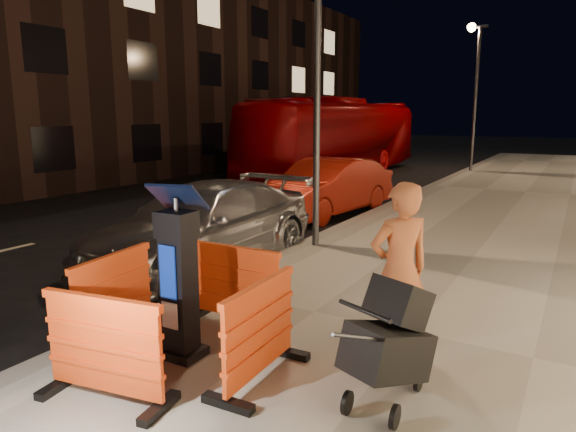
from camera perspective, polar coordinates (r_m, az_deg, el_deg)
The scene contains 15 objects.
ground_plane at distance 7.47m, azimuth -9.30°, elevation -9.01°, with size 120.00×120.00×0.00m, color black.
sidewalk at distance 6.13m, azimuth 13.65°, elevation -13.08°, with size 6.00×60.00×0.15m, color gray.
kerb at distance 7.45m, azimuth -9.31°, elevation -8.47°, with size 0.30×60.00×0.15m, color slate.
parking_kiosk at distance 5.22m, azimuth -12.06°, elevation -6.63°, with size 0.53×0.53×1.67m, color black.
barrier_front at distance 4.74m, azimuth -19.76°, elevation -13.75°, with size 1.20×0.49×0.93m, color #EF4614.
barrier_back at distance 6.03m, azimuth -5.85°, elevation -7.67°, with size 1.20×0.49×0.93m, color #EF4614.
barrier_kerbside at distance 5.98m, azimuth -18.79°, elevation -8.40°, with size 1.20×0.49×0.93m, color #EF4614.
barrier_bldgside at distance 4.80m, azimuth -3.17°, elevation -12.73°, with size 1.20×0.49×0.93m, color #EF4614.
car_silver at distance 9.10m, azimuth -9.36°, elevation -5.31°, with size 1.95×4.81×1.40m, color #AFAFB4.
car_red at distance 13.37m, azimuth 4.30°, elevation 0.12°, with size 1.54×4.41×1.45m, color maroon.
bus_doubledecker at distance 22.31m, azimuth 5.34°, elevation 4.56°, with size 2.71×11.57×3.22m, color #990306.
man at distance 5.24m, azimuth 12.27°, elevation -5.93°, with size 0.65×0.43×1.78m, color #A5542D.
stroller at distance 4.52m, azimuth 10.95°, elevation -13.98°, with size 0.52×0.81×1.01m, color black.
street_lamp_mid at distance 9.42m, azimuth 3.27°, elevation 14.76°, with size 0.12×0.12×6.00m, color #3F3F44.
street_lamp_far at distance 23.79m, azimuth 20.10°, elevation 11.96°, with size 0.12×0.12×6.00m, color #3F3F44.
Camera 1 is at (4.48, -5.40, 2.56)m, focal length 32.00 mm.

